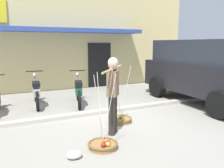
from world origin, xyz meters
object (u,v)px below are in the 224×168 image
(fruit_basket_left_side, at_px, (120,119))
(motorcycle_third_in_row, at_px, (78,91))
(parked_truck, at_px, (206,69))
(motorcycle_second_in_row, at_px, (36,92))
(plastic_litter_bag, at_px, (74,155))
(fruit_basket_right_side, at_px, (103,145))
(fruit_vendor, at_px, (113,91))

(fruit_basket_left_side, relative_size, motorcycle_third_in_row, 0.82)
(parked_truck, bearing_deg, motorcycle_second_in_row, 158.24)
(motorcycle_second_in_row, bearing_deg, plastic_litter_bag, -89.63)
(fruit_basket_left_side, distance_m, motorcycle_second_in_row, 3.11)
(fruit_basket_right_side, distance_m, motorcycle_second_in_row, 3.90)
(fruit_vendor, relative_size, parked_truck, 0.35)
(fruit_basket_left_side, height_order, motorcycle_second_in_row, fruit_basket_left_side)
(fruit_basket_right_side, relative_size, parked_truck, 0.30)
(motorcycle_third_in_row, bearing_deg, fruit_basket_right_side, -100.40)
(motorcycle_second_in_row, xyz_separation_m, parked_truck, (5.17, -2.06, 0.68))
(fruit_vendor, relative_size, motorcycle_third_in_row, 0.96)
(fruit_basket_left_side, xyz_separation_m, parked_truck, (3.51, 0.54, 1.05))
(motorcycle_third_in_row, relative_size, parked_truck, 0.36)
(motorcycle_third_in_row, height_order, plastic_litter_bag, motorcycle_third_in_row)
(motorcycle_second_in_row, distance_m, motorcycle_third_in_row, 1.34)
(motorcycle_third_in_row, xyz_separation_m, plastic_litter_bag, (-1.24, -3.54, -0.38))
(fruit_vendor, relative_size, motorcycle_second_in_row, 0.93)
(fruit_vendor, bearing_deg, fruit_basket_left_side, 49.94)
(fruit_basket_right_side, xyz_separation_m, motorcycle_second_in_row, (-0.64, 3.83, 0.38))
(motorcycle_third_in_row, height_order, parked_truck, parked_truck)
(parked_truck, bearing_deg, motorcycle_third_in_row, 157.47)
(motorcycle_third_in_row, bearing_deg, fruit_basket_left_side, -79.41)
(fruit_basket_left_side, bearing_deg, parked_truck, 8.75)
(fruit_vendor, height_order, parked_truck, parked_truck)
(fruit_basket_left_side, height_order, parked_truck, parked_truck)
(parked_truck, bearing_deg, fruit_vendor, -164.05)
(fruit_basket_left_side, height_order, plastic_litter_bag, fruit_basket_left_side)
(fruit_basket_right_side, xyz_separation_m, parked_truck, (4.53, 1.77, 1.05))
(fruit_basket_right_side, height_order, parked_truck, parked_truck)
(parked_truck, bearing_deg, plastic_litter_bag, -159.58)
(fruit_basket_right_side, bearing_deg, fruit_basket_left_side, 50.11)
(fruit_basket_left_side, xyz_separation_m, motorcycle_second_in_row, (-1.67, 2.60, 0.38))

